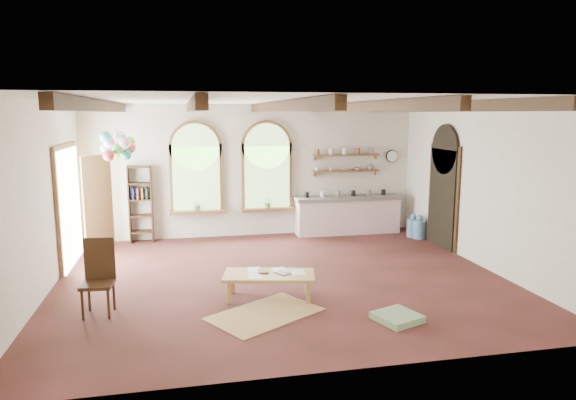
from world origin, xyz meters
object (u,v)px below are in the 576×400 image
object	(u,v)px
kitchen_counter	(347,214)
coffee_table	(269,277)
side_chair	(99,293)
balloon_cluster	(118,146)

from	to	relation	value
kitchen_counter	coffee_table	bearing A→B (deg)	-122.92
coffee_table	side_chair	world-z (taller)	side_chair
side_chair	kitchen_counter	bearing A→B (deg)	39.06
kitchen_counter	coffee_table	world-z (taller)	kitchen_counter
kitchen_counter	side_chair	size ratio (longest dim) A/B	2.35
kitchen_counter	coffee_table	xyz separation A→B (m)	(-2.70, -4.17, -0.11)
side_chair	coffee_table	bearing A→B (deg)	3.07
kitchen_counter	coffee_table	distance (m)	4.97
coffee_table	balloon_cluster	xyz separation A→B (m)	(-2.57, 2.86, 1.97)
kitchen_counter	balloon_cluster	size ratio (longest dim) A/B	2.35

